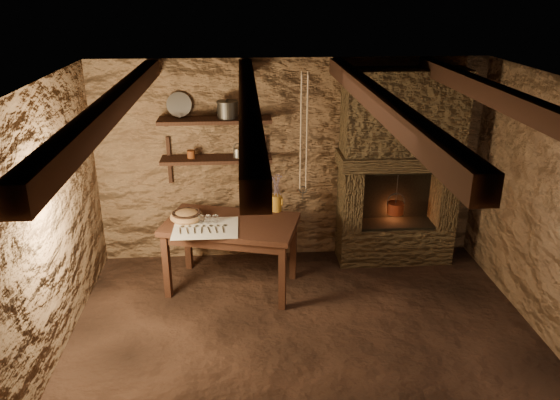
{
  "coord_description": "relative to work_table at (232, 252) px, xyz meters",
  "views": [
    {
      "loc": [
        -0.55,
        -4.11,
        3.15
      ],
      "look_at": [
        -0.19,
        0.9,
        1.15
      ],
      "focal_mm": 35.0,
      "sensor_mm": 36.0,
      "label": 1
    }
  ],
  "objects": [
    {
      "name": "left_wall",
      "position": [
        -1.55,
        -1.22,
        0.77
      ],
      "size": [
        0.04,
        4.0,
        2.4
      ],
      "primitive_type": "cube",
      "color": "brown",
      "rests_on": "floor"
    },
    {
      "name": "back_wall",
      "position": [
        0.7,
        0.78,
        0.77
      ],
      "size": [
        4.5,
        0.04,
        2.4
      ],
      "primitive_type": "cube",
      "color": "brown",
      "rests_on": "floor"
    },
    {
      "name": "red_pot",
      "position": [
        1.93,
        0.5,
        0.27
      ],
      "size": [
        0.24,
        0.24,
        0.54
      ],
      "rotation": [
        0.0,
        0.0,
        -0.32
      ],
      "color": "maroon",
      "rests_on": "hearth"
    },
    {
      "name": "linen_cloth",
      "position": [
        -0.25,
        -0.15,
        0.37
      ],
      "size": [
        0.67,
        0.54,
        0.01
      ],
      "primitive_type": "cube",
      "rotation": [
        0.0,
        0.0,
        -0.0
      ],
      "color": "silver",
      "rests_on": "work_table"
    },
    {
      "name": "hanging_ropes",
      "position": [
        0.75,
        -0.17,
        1.37
      ],
      "size": [
        0.08,
        0.08,
        1.2
      ],
      "primitive_type": null,
      "color": "#C5AC8B",
      "rests_on": "ceiling"
    },
    {
      "name": "beam_mid_left",
      "position": [
        0.2,
        -1.22,
        1.88
      ],
      "size": [
        0.14,
        3.95,
        0.16
      ],
      "primitive_type": "cube",
      "color": "black",
      "rests_on": "ceiling"
    },
    {
      "name": "stoneware_jug",
      "position": [
        0.51,
        0.27,
        0.55
      ],
      "size": [
        0.14,
        0.13,
        0.42
      ],
      "rotation": [
        0.0,
        0.0,
        -0.13
      ],
      "color": "#A97420",
      "rests_on": "work_table"
    },
    {
      "name": "beam_far_left",
      "position": [
        -0.8,
        -1.22,
        1.88
      ],
      "size": [
        0.14,
        3.95,
        0.16
      ],
      "primitive_type": "cube",
      "color": "black",
      "rests_on": "ceiling"
    },
    {
      "name": "iron_stockpot",
      "position": [
        -0.01,
        0.62,
        1.43
      ],
      "size": [
        0.28,
        0.28,
        0.17
      ],
      "primitive_type": "cylinder",
      "rotation": [
        0.0,
        0.0,
        -0.24
      ],
      "color": "#282624",
      "rests_on": "shelf_upper"
    },
    {
      "name": "rusty_tin",
      "position": [
        -0.43,
        0.62,
        0.94
      ],
      "size": [
        0.11,
        0.11,
        0.09
      ],
      "primitive_type": "cylinder",
      "rotation": [
        0.0,
        0.0,
        0.21
      ],
      "color": "#5A2812",
      "rests_on": "shelf_lower"
    },
    {
      "name": "small_kettle",
      "position": [
        0.1,
        0.62,
        0.94
      ],
      "size": [
        0.18,
        0.15,
        0.16
      ],
      "primitive_type": null,
      "rotation": [
        0.0,
        0.0,
        0.34
      ],
      "color": "#9A9B96",
      "rests_on": "shelf_lower"
    },
    {
      "name": "shelf_lower",
      "position": [
        -0.15,
        0.62,
        0.87
      ],
      "size": [
        1.25,
        0.3,
        0.04
      ],
      "primitive_type": "cube",
      "color": "black",
      "rests_on": "back_wall"
    },
    {
      "name": "floor",
      "position": [
        0.7,
        -1.22,
        -0.43
      ],
      "size": [
        4.5,
        4.5,
        0.0
      ],
      "primitive_type": "plane",
      "color": "black",
      "rests_on": "ground"
    },
    {
      "name": "tin_pan",
      "position": [
        -0.54,
        0.72,
        1.48
      ],
      "size": [
        0.28,
        0.14,
        0.27
      ],
      "primitive_type": "cylinder",
      "rotation": [
        1.26,
        0.0,
        0.06
      ],
      "color": "#9A9B96",
      "rests_on": "shelf_upper"
    },
    {
      "name": "beam_far_right",
      "position": [
        2.2,
        -1.22,
        1.88
      ],
      "size": [
        0.14,
        3.95,
        0.16
      ],
      "primitive_type": "cube",
      "color": "black",
      "rests_on": "ceiling"
    },
    {
      "name": "wooden_bowl",
      "position": [
        -0.47,
        0.08,
        0.41
      ],
      "size": [
        0.46,
        0.46,
        0.13
      ],
      "primitive_type": "ellipsoid",
      "rotation": [
        0.0,
        0.0,
        -0.38
      ],
      "color": "brown",
      "rests_on": "work_table"
    },
    {
      "name": "shelf_upper",
      "position": [
        -0.15,
        0.62,
        1.32
      ],
      "size": [
        1.25,
        0.3,
        0.04
      ],
      "primitive_type": "cube",
      "color": "black",
      "rests_on": "back_wall"
    },
    {
      "name": "beam_mid_right",
      "position": [
        1.2,
        -1.22,
        1.88
      ],
      "size": [
        0.14,
        3.95,
        0.16
      ],
      "primitive_type": "cube",
      "color": "black",
      "rests_on": "ceiling"
    },
    {
      "name": "ceiling",
      "position": [
        0.7,
        -1.22,
        1.97
      ],
      "size": [
        4.5,
        4.0,
        0.04
      ],
      "primitive_type": "cube",
      "color": "black",
      "rests_on": "back_wall"
    },
    {
      "name": "hearth",
      "position": [
        1.95,
        0.55,
        0.8
      ],
      "size": [
        1.43,
        0.51,
        2.3
      ],
      "color": "#36291B",
      "rests_on": "floor"
    },
    {
      "name": "pewter_cutlery_row",
      "position": [
        -0.25,
        -0.17,
        0.38
      ],
      "size": [
        0.56,
        0.22,
        0.01
      ],
      "primitive_type": null,
      "rotation": [
        0.0,
        0.0,
        -0.0
      ],
      "color": "gray",
      "rests_on": "linen_cloth"
    },
    {
      "name": "work_table",
      "position": [
        0.0,
        0.0,
        0.0
      ],
      "size": [
        1.54,
        1.12,
        0.79
      ],
      "rotation": [
        0.0,
        0.0,
        -0.26
      ],
      "color": "black",
      "rests_on": "floor"
    },
    {
      "name": "drinking_glasses",
      "position": [
        -0.23,
        -0.02,
        0.42
      ],
      "size": [
        0.22,
        0.06,
        0.09
      ],
      "primitive_type": null,
      "color": "white",
      "rests_on": "linen_cloth"
    }
  ]
}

